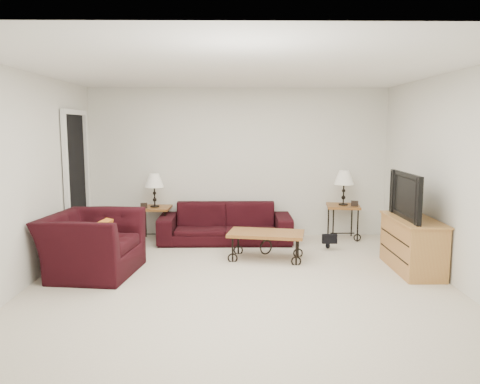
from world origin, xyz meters
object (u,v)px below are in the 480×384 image
lamp_left (154,190)px  armchair (92,244)px  lamp_right (344,188)px  side_table_left (155,223)px  sofa (225,223)px  backpack (328,234)px  tv_stand (412,244)px  coffee_table (266,246)px  television (413,196)px  side_table_right (343,222)px

lamp_left → armchair: bearing=-105.0°
lamp_right → side_table_left: bearing=180.0°
sofa → backpack: (1.58, -0.45, -0.09)m
armchair → tv_stand: (4.11, 0.09, -0.04)m
coffee_table → sofa: bearing=119.9°
coffee_table → side_table_left: bearing=145.4°
sofa → backpack: sofa is taller
television → tv_stand: bearing=90.0°
sofa → television: (2.43, -1.57, 0.67)m
sofa → side_table_right: 1.95m
coffee_table → tv_stand: bearing=-16.3°
side_table_left → side_table_right: bearing=0.0°
coffee_table → backpack: 1.14m
side_table_right → television: (0.48, -1.75, 0.70)m
lamp_right → backpack: size_ratio=1.29×
sofa → backpack: 1.65m
lamp_left → television: television is taller
sofa → armchair: (-1.66, -1.66, 0.08)m
coffee_table → armchair: armchair is taller
sofa → coffee_table: sofa is taller
lamp_left → sofa: bearing=-8.8°
backpack → lamp_left: bearing=150.2°
lamp_right → armchair: lamp_right is taller
side_table_right → coffee_table: (-1.36, -1.21, -0.09)m
lamp_left → coffee_table: size_ratio=0.53×
lamp_right → backpack: bearing=-120.1°
lamp_right → tv_stand: (0.50, -1.75, -0.52)m
sofa → side_table_left: sofa is taller
sofa → side_table_right: (1.95, 0.18, -0.02)m
lamp_right → tv_stand: 1.89m
lamp_left → lamp_right: 3.11m
coffee_table → backpack: size_ratio=2.34×
side_table_right → lamp_right: size_ratio=1.00×
side_table_right → armchair: (-3.60, -1.84, 0.10)m
lamp_right → tv_stand: lamp_right is taller
lamp_right → side_table_right: bearing=0.0°
side_table_right → lamp_right: (0.00, 0.00, 0.57)m
lamp_left → backpack: (2.74, -0.63, -0.60)m
tv_stand → television: (-0.02, 0.00, 0.64)m
side_table_left → armchair: 1.91m
side_table_left → backpack: side_table_left is taller
coffee_table → tv_stand: size_ratio=0.91×
side_table_right → lamp_right: lamp_right is taller
tv_stand → side_table_right: bearing=106.0°
lamp_left → coffee_table: 2.22m
side_table_left → lamp_left: lamp_left is taller
backpack → television: bearing=-69.4°
side_table_right → tv_stand: size_ratio=0.50×
sofa → lamp_left: lamp_left is taller
side_table_right → armchair: bearing=-152.9°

